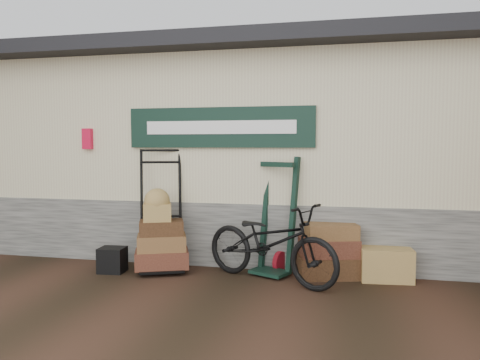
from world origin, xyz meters
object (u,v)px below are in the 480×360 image
object	(u,v)px
porter_trolley	(161,208)
suitcase_stack	(328,250)
green_barrow	(277,216)
bicycle	(270,238)
wicker_hamper	(386,264)
black_trunk	(112,260)

from	to	relation	value
porter_trolley	suitcase_stack	size ratio (longest dim) A/B	2.11
porter_trolley	green_barrow	distance (m)	1.58
green_barrow	suitcase_stack	world-z (taller)	green_barrow
bicycle	wicker_hamper	bearing A→B (deg)	-50.05
black_trunk	green_barrow	bearing A→B (deg)	11.10
green_barrow	wicker_hamper	world-z (taller)	green_barrow
porter_trolley	green_barrow	xyz separation A→B (m)	(1.58, 0.13, -0.07)
porter_trolley	bicycle	world-z (taller)	porter_trolley
green_barrow	bicycle	world-z (taller)	green_barrow
suitcase_stack	wicker_hamper	world-z (taller)	suitcase_stack
porter_trolley	suitcase_stack	world-z (taller)	porter_trolley
porter_trolley	wicker_hamper	distance (m)	3.04
porter_trolley	bicycle	bearing A→B (deg)	-31.74
porter_trolley	green_barrow	world-z (taller)	porter_trolley
wicker_hamper	black_trunk	world-z (taller)	wicker_hamper
suitcase_stack	black_trunk	size ratio (longest dim) A/B	2.38
wicker_hamper	green_barrow	bearing A→B (deg)	180.00
wicker_hamper	black_trunk	xyz separation A→B (m)	(-3.56, -0.42, -0.04)
black_trunk	bicycle	xyz separation A→B (m)	(2.14, 0.04, 0.39)
bicycle	green_barrow	bearing A→B (deg)	21.23
suitcase_stack	black_trunk	distance (m)	2.88
suitcase_stack	porter_trolley	bearing A→B (deg)	-176.67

